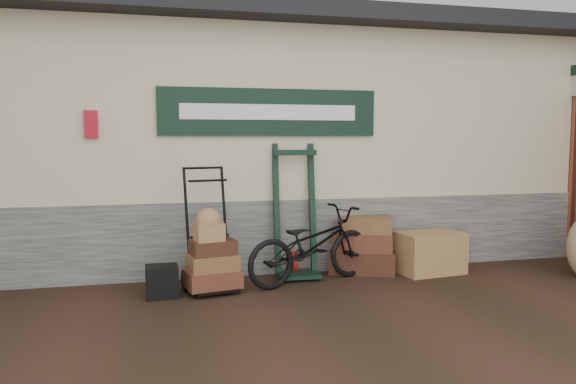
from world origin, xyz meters
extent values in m
plane|color=black|center=(0.00, 0.00, 0.00)|extent=(80.00, 80.00, 0.00)
cube|color=#4C4C47|center=(0.00, 2.75, 0.45)|extent=(14.00, 3.54, 0.90)
cube|color=beige|center=(0.00, 2.75, 1.95)|extent=(14.00, 3.50, 2.10)
cube|color=black|center=(0.00, 2.60, 3.10)|extent=(14.40, 4.10, 0.20)
cube|color=black|center=(-0.30, 0.97, 1.95)|extent=(2.60, 0.06, 0.55)
cube|color=white|center=(-0.30, 0.94, 1.95)|extent=(2.10, 0.01, 0.18)
cube|color=#B70D1F|center=(-2.30, 0.97, 1.80)|extent=(0.14, 0.10, 0.30)
cube|color=#9A673D|center=(1.62, 0.60, 0.25)|extent=(0.83, 0.60, 0.50)
cube|color=black|center=(-1.59, 0.31, 0.16)|extent=(0.34, 0.29, 0.33)
imported|color=black|center=(0.08, 0.49, 0.48)|extent=(1.08, 1.76, 0.97)
camera|label=1|loc=(-1.68, -5.55, 1.65)|focal=35.00mm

